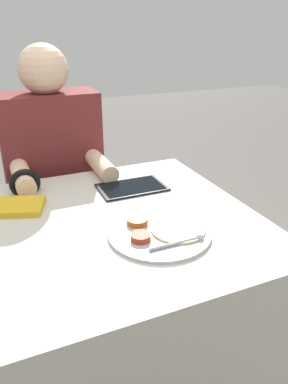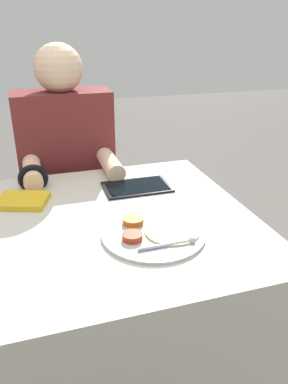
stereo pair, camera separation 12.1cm
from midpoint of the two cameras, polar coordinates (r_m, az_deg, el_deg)
name	(u,v)px [view 1 (the left image)]	position (r m, az deg, el deg)	size (l,w,h in m)	color
dining_table	(99,320)	(1.38, -9.57, -18.78)	(1.02, 0.87, 0.76)	beige
thali_tray	(160,232)	(1.08, -0.74, -6.21)	(0.30, 0.30, 0.03)	#B7BABF
red_notebook	(18,207)	(1.31, -21.23, -2.22)	(0.20, 0.17, 0.02)	silver
tablet_device	(132,187)	(1.38, -4.35, 0.68)	(0.25, 0.16, 0.01)	black
person_diner	(57,198)	(1.76, -15.01, -0.89)	(0.41, 0.44, 1.25)	black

